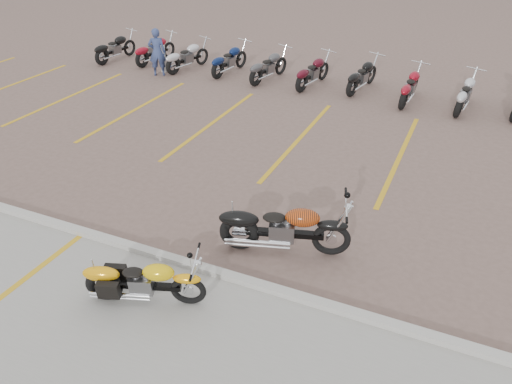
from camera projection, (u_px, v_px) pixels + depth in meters
ground at (235, 210)px, 10.47m from camera, size 100.00×100.00×0.00m
concrete_apron at (91, 369)px, 6.93m from camera, size 60.00×5.00×0.01m
curb at (185, 263)px, 8.87m from camera, size 60.00×0.18×0.12m
parking_stripes at (300, 138)px, 13.61m from camera, size 38.00×5.50×0.01m
yellow_cruiser at (143, 282)px, 7.91m from camera, size 1.89×0.76×0.81m
flame_cruiser at (282, 229)px, 9.01m from camera, size 2.33×0.84×0.99m
person_a at (157, 52)px, 18.08m from camera, size 0.74×0.66×1.71m
bollard at (163, 59)px, 18.60m from camera, size 0.17×0.17×1.00m
bg_bike_row at (313, 70)px, 17.21m from camera, size 17.44×2.07×1.10m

